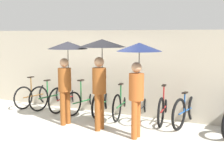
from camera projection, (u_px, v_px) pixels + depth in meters
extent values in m
plane|color=beige|center=(65.00, 133.00, 7.06)|extent=(30.00, 30.00, 0.00)
cube|color=#B2A893|center=(108.00, 72.00, 8.81)|extent=(13.88, 0.12, 2.33)
torus|color=black|center=(47.00, 93.00, 10.04)|extent=(0.17, 0.69, 0.69)
torus|color=black|center=(23.00, 98.00, 9.28)|extent=(0.17, 0.69, 0.69)
cylinder|color=brown|center=(36.00, 95.00, 9.66)|extent=(0.20, 0.95, 0.04)
cylinder|color=brown|center=(31.00, 87.00, 9.48)|extent=(0.04, 0.04, 0.58)
cube|color=black|center=(31.00, 77.00, 9.43)|extent=(0.12, 0.21, 0.03)
cylinder|color=brown|center=(47.00, 83.00, 9.99)|extent=(0.04, 0.04, 0.64)
cylinder|color=brown|center=(47.00, 73.00, 9.93)|extent=(0.44, 0.10, 0.03)
torus|color=black|center=(64.00, 93.00, 9.87)|extent=(0.17, 0.74, 0.74)
torus|color=black|center=(39.00, 99.00, 9.02)|extent=(0.17, 0.74, 0.74)
cylinder|color=#19662D|center=(52.00, 96.00, 9.44)|extent=(0.21, 1.05, 0.04)
cylinder|color=#19662D|center=(47.00, 89.00, 9.26)|extent=(0.04, 0.04, 0.49)
cube|color=black|center=(47.00, 80.00, 9.22)|extent=(0.12, 0.21, 0.03)
cylinder|color=#19662D|center=(64.00, 83.00, 9.82)|extent=(0.04, 0.04, 0.65)
cylinder|color=#19662D|center=(64.00, 73.00, 9.77)|extent=(0.44, 0.10, 0.03)
torus|color=black|center=(79.00, 94.00, 9.67)|extent=(0.09, 0.76, 0.75)
torus|color=black|center=(57.00, 101.00, 8.75)|extent=(0.09, 0.76, 0.75)
cylinder|color=maroon|center=(69.00, 97.00, 9.21)|extent=(0.09, 1.07, 0.04)
cylinder|color=maroon|center=(64.00, 89.00, 9.00)|extent=(0.04, 0.04, 0.58)
cube|color=black|center=(64.00, 78.00, 8.95)|extent=(0.10, 0.20, 0.03)
cylinder|color=maroon|center=(79.00, 85.00, 9.62)|extent=(0.04, 0.04, 0.61)
cylinder|color=maroon|center=(79.00, 75.00, 9.57)|extent=(0.44, 0.05, 0.03)
torus|color=black|center=(97.00, 98.00, 9.36)|extent=(0.15, 0.67, 0.68)
torus|color=black|center=(73.00, 104.00, 8.52)|extent=(0.15, 0.67, 0.68)
cylinder|color=#19662D|center=(85.00, 101.00, 8.94)|extent=(0.20, 1.04, 0.04)
cylinder|color=#19662D|center=(81.00, 91.00, 8.75)|extent=(0.04, 0.04, 0.60)
cube|color=black|center=(81.00, 80.00, 8.70)|extent=(0.12, 0.21, 0.03)
cylinder|color=#19662D|center=(96.00, 86.00, 9.31)|extent=(0.04, 0.04, 0.73)
cylinder|color=#19662D|center=(96.00, 74.00, 9.25)|extent=(0.44, 0.10, 0.03)
torus|color=black|center=(109.00, 99.00, 9.12)|extent=(0.14, 0.67, 0.67)
torus|color=black|center=(97.00, 106.00, 8.23)|extent=(0.14, 0.67, 0.67)
cylinder|color=#19662D|center=(103.00, 103.00, 8.67)|extent=(0.15, 0.96, 0.04)
cylinder|color=#19662D|center=(101.00, 94.00, 8.47)|extent=(0.04, 0.04, 0.58)
cube|color=black|center=(101.00, 82.00, 8.42)|extent=(0.11, 0.21, 0.03)
cylinder|color=#19662D|center=(109.00, 89.00, 9.07)|extent=(0.04, 0.04, 0.64)
cylinder|color=#19662D|center=(109.00, 78.00, 9.02)|extent=(0.44, 0.08, 0.03)
torus|color=black|center=(128.00, 100.00, 8.95)|extent=(0.15, 0.72, 0.72)
torus|color=black|center=(117.00, 108.00, 7.94)|extent=(0.15, 0.72, 0.72)
cylinder|color=#19662D|center=(123.00, 104.00, 8.45)|extent=(0.19, 1.07, 0.04)
cylinder|color=#19662D|center=(121.00, 95.00, 8.23)|extent=(0.04, 0.04, 0.55)
cube|color=black|center=(121.00, 84.00, 8.18)|extent=(0.12, 0.21, 0.03)
cylinder|color=#19662D|center=(128.00, 88.00, 8.90)|extent=(0.04, 0.04, 0.68)
cylinder|color=#19662D|center=(128.00, 76.00, 8.84)|extent=(0.44, 0.09, 0.03)
torus|color=black|center=(148.00, 104.00, 8.62)|extent=(0.09, 0.65, 0.64)
torus|color=black|center=(137.00, 112.00, 7.70)|extent=(0.09, 0.65, 0.64)
cylinder|color=black|center=(142.00, 107.00, 8.16)|extent=(0.11, 1.00, 0.04)
cylinder|color=black|center=(141.00, 97.00, 7.95)|extent=(0.04, 0.04, 0.64)
cube|color=black|center=(141.00, 84.00, 7.90)|extent=(0.10, 0.21, 0.03)
cylinder|color=black|center=(148.00, 90.00, 8.56)|extent=(0.04, 0.04, 0.75)
cylinder|color=black|center=(148.00, 77.00, 8.50)|extent=(0.44, 0.06, 0.03)
torus|color=black|center=(168.00, 103.00, 8.43)|extent=(0.15, 0.74, 0.74)
torus|color=black|center=(161.00, 112.00, 7.46)|extent=(0.15, 0.74, 0.74)
cylinder|color=maroon|center=(165.00, 108.00, 7.94)|extent=(0.16, 1.04, 0.04)
cylinder|color=maroon|center=(164.00, 98.00, 7.73)|extent=(0.04, 0.04, 0.59)
cube|color=black|center=(164.00, 85.00, 7.68)|extent=(0.11, 0.21, 0.03)
cylinder|color=maroon|center=(168.00, 91.00, 8.37)|extent=(0.04, 0.04, 0.68)
cylinder|color=maroon|center=(169.00, 79.00, 8.32)|extent=(0.44, 0.08, 0.03)
torus|color=black|center=(194.00, 106.00, 8.03)|extent=(0.18, 0.76, 0.76)
torus|color=black|center=(179.00, 114.00, 7.22)|extent=(0.18, 0.76, 0.76)
cylinder|color=#19478C|center=(187.00, 110.00, 7.63)|extent=(0.19, 0.99, 0.04)
cylinder|color=#19478C|center=(185.00, 103.00, 7.45)|extent=(0.04, 0.04, 0.45)
cube|color=black|center=(185.00, 93.00, 7.41)|extent=(0.12, 0.21, 0.03)
cylinder|color=#19478C|center=(195.00, 94.00, 7.98)|extent=(0.04, 0.04, 0.64)
cylinder|color=#19478C|center=(195.00, 82.00, 7.93)|extent=(0.44, 0.09, 0.03)
cylinder|color=brown|center=(63.00, 109.00, 7.63)|extent=(0.13, 0.13, 0.84)
cylinder|color=brown|center=(68.00, 107.00, 7.78)|extent=(0.13, 0.13, 0.84)
cylinder|color=brown|center=(65.00, 80.00, 7.60)|extent=(0.32, 0.32, 0.57)
sphere|color=tan|center=(64.00, 63.00, 7.53)|extent=(0.22, 0.22, 0.22)
cylinder|color=#332D28|center=(68.00, 63.00, 7.65)|extent=(0.02, 0.02, 0.71)
cone|color=black|center=(68.00, 45.00, 7.58)|extent=(0.99, 0.99, 0.18)
cylinder|color=brown|center=(97.00, 113.00, 7.17)|extent=(0.13, 0.13, 0.87)
cylinder|color=brown|center=(101.00, 111.00, 7.33)|extent=(0.13, 0.13, 0.87)
cylinder|color=brown|center=(99.00, 81.00, 7.14)|extent=(0.32, 0.32, 0.59)
sphere|color=tan|center=(99.00, 62.00, 7.07)|extent=(0.23, 0.23, 0.23)
cylinder|color=#332D28|center=(102.00, 63.00, 7.19)|extent=(0.02, 0.02, 0.73)
cone|color=black|center=(102.00, 43.00, 7.12)|extent=(1.11, 1.11, 0.18)
cylinder|color=#9E4C1E|center=(134.00, 120.00, 6.61)|extent=(0.13, 0.13, 0.84)
cylinder|color=#9E4C1E|center=(137.00, 118.00, 6.77)|extent=(0.13, 0.13, 0.84)
cylinder|color=#9E4C1E|center=(136.00, 87.00, 6.58)|extent=(0.32, 0.32, 0.57)
sphere|color=tan|center=(137.00, 67.00, 6.51)|extent=(0.22, 0.22, 0.22)
cylinder|color=#332D28|center=(139.00, 68.00, 6.64)|extent=(0.02, 0.02, 0.71)
cone|color=#19234C|center=(139.00, 47.00, 6.57)|extent=(0.97, 0.97, 0.18)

